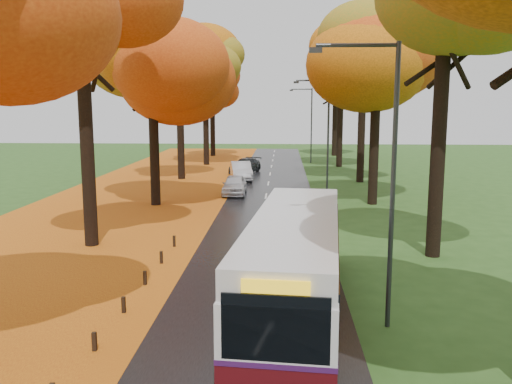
# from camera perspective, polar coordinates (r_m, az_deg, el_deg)

# --- Properties ---
(road) EXTENTS (6.50, 90.00, 0.04)m
(road) POSITION_cam_1_polar(r_m,az_deg,el_deg) (32.63, 0.79, -1.93)
(road) COLOR black
(road) RESTS_ON ground
(centre_line) EXTENTS (0.12, 90.00, 0.01)m
(centre_line) POSITION_cam_1_polar(r_m,az_deg,el_deg) (32.62, 0.79, -1.89)
(centre_line) COLOR silver
(centre_line) RESTS_ON road
(leaf_verge) EXTENTS (12.00, 90.00, 0.02)m
(leaf_verge) POSITION_cam_1_polar(r_m,az_deg,el_deg) (34.15, -14.49, -1.74)
(leaf_verge) COLOR maroon
(leaf_verge) RESTS_ON ground
(leaf_drift) EXTENTS (0.90, 90.00, 0.01)m
(leaf_drift) POSITION_cam_1_polar(r_m,az_deg,el_deg) (32.87, -4.54, -1.83)
(leaf_drift) COLOR orange
(leaf_drift) RESTS_ON road
(trees_left) EXTENTS (9.20, 74.00, 13.88)m
(trees_left) POSITION_cam_1_polar(r_m,az_deg,el_deg) (35.20, -11.20, 14.28)
(trees_left) COLOR black
(trees_left) RESTS_ON ground
(trees_right) EXTENTS (9.30, 74.20, 13.96)m
(trees_right) POSITION_cam_1_polar(r_m,az_deg,el_deg) (34.60, 13.34, 14.55)
(trees_right) COLOR black
(trees_right) RESTS_ON ground
(bollard_row) EXTENTS (0.11, 23.51, 0.52)m
(bollard_row) POSITION_cam_1_polar(r_m,az_deg,el_deg) (14.04, -18.48, -16.96)
(bollard_row) COLOR black
(bollard_row) RESTS_ON ground
(streetlamp_near) EXTENTS (2.45, 0.18, 8.00)m
(streetlamp_near) POSITION_cam_1_polar(r_m,az_deg,el_deg) (15.34, 13.38, 2.87)
(streetlamp_near) COLOR #333538
(streetlamp_near) RESTS_ON ground
(streetlamp_mid) EXTENTS (2.45, 0.18, 8.00)m
(streetlamp_mid) POSITION_cam_1_polar(r_m,az_deg,el_deg) (37.13, 7.22, 6.66)
(streetlamp_mid) COLOR #333538
(streetlamp_mid) RESTS_ON ground
(streetlamp_far) EXTENTS (2.45, 0.18, 8.00)m
(streetlamp_far) POSITION_cam_1_polar(r_m,az_deg,el_deg) (59.08, 5.62, 7.63)
(streetlamp_far) COLOR #333538
(streetlamp_far) RESTS_ON ground
(bus) EXTENTS (3.62, 11.45, 2.96)m
(bus) POSITION_cam_1_polar(r_m,az_deg,el_deg) (16.68, 4.14, -7.35)
(bus) COLOR #470B0F
(bus) RESTS_ON road
(car_white) EXTENTS (1.67, 4.03, 1.37)m
(car_white) POSITION_cam_1_polar(r_m,az_deg,el_deg) (38.08, -2.27, 0.76)
(car_white) COLOR silver
(car_white) RESTS_ON road
(car_silver) EXTENTS (2.32, 4.78, 1.51)m
(car_silver) POSITION_cam_1_polar(r_m,az_deg,el_deg) (45.49, -1.58, 2.24)
(car_silver) COLOR #B0B2B8
(car_silver) RESTS_ON road
(car_dark) EXTENTS (3.17, 4.85, 1.31)m
(car_dark) POSITION_cam_1_polar(r_m,az_deg,el_deg) (50.20, -1.15, 2.79)
(car_dark) COLOR black
(car_dark) RESTS_ON road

